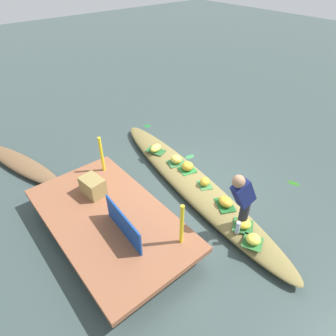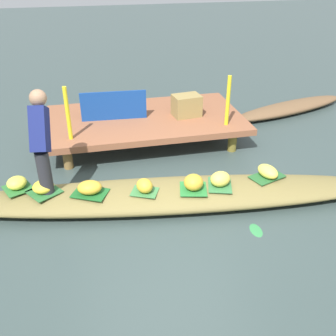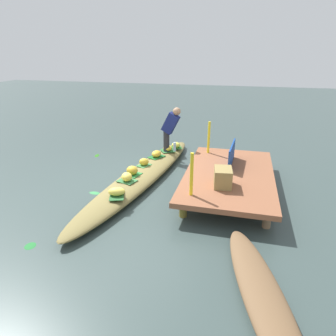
{
  "view_description": "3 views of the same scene",
  "coord_description": "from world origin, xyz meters",
  "px_view_note": "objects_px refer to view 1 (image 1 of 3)",
  "views": [
    {
      "loc": [
        -3.28,
        3.38,
        4.11
      ],
      "look_at": [
        0.44,
        0.29,
        0.41
      ],
      "focal_mm": 31.05,
      "sensor_mm": 36.0,
      "label": 1
    },
    {
      "loc": [
        -0.91,
        -4.0,
        2.84
      ],
      "look_at": [
        0.07,
        0.36,
        0.31
      ],
      "focal_mm": 41.57,
      "sensor_mm": 36.0,
      "label": 2
    },
    {
      "loc": [
        5.95,
        2.12,
        2.81
      ],
      "look_at": [
        0.17,
        0.65,
        0.44
      ],
      "focal_mm": 31.96,
      "sensor_mm": 36.0,
      "label": 3
    }
  ],
  "objects_px": {
    "banana_bunch_3": "(205,182)",
    "market_banner": "(123,224)",
    "produce_crate": "(93,186)",
    "moored_boat": "(22,164)",
    "vendor_person": "(243,198)",
    "banana_bunch_4": "(225,202)",
    "banana_bunch_1": "(187,166)",
    "banana_bunch_2": "(156,148)",
    "banana_bunch_5": "(244,223)",
    "water_bottle": "(238,227)",
    "banana_bunch_6": "(176,159)",
    "banana_bunch_0": "(253,239)",
    "vendor_boat": "(192,183)"
  },
  "relations": [
    {
      "from": "vendor_boat",
      "to": "banana_bunch_1",
      "type": "bearing_deg",
      "value": -16.86
    },
    {
      "from": "banana_bunch_0",
      "to": "banana_bunch_6",
      "type": "relative_size",
      "value": 0.92
    },
    {
      "from": "moored_boat",
      "to": "banana_bunch_2",
      "type": "height_order",
      "value": "banana_bunch_2"
    },
    {
      "from": "vendor_person",
      "to": "banana_bunch_2",
      "type": "bearing_deg",
      "value": -7.4
    },
    {
      "from": "banana_bunch_3",
      "to": "banana_bunch_5",
      "type": "xyz_separation_m",
      "value": [
        -1.2,
        0.27,
        -0.01
      ]
    },
    {
      "from": "vendor_boat",
      "to": "banana_bunch_0",
      "type": "distance_m",
      "value": 1.88
    },
    {
      "from": "banana_bunch_3",
      "to": "banana_bunch_4",
      "type": "bearing_deg",
      "value": 169.84
    },
    {
      "from": "banana_bunch_4",
      "to": "water_bottle",
      "type": "distance_m",
      "value": 0.66
    },
    {
      "from": "banana_bunch_3",
      "to": "moored_boat",
      "type": "bearing_deg",
      "value": 37.86
    },
    {
      "from": "banana_bunch_6",
      "to": "water_bottle",
      "type": "xyz_separation_m",
      "value": [
        -2.16,
        0.52,
        0.03
      ]
    },
    {
      "from": "moored_boat",
      "to": "produce_crate",
      "type": "distance_m",
      "value": 2.45
    },
    {
      "from": "banana_bunch_2",
      "to": "water_bottle",
      "type": "height_order",
      "value": "water_bottle"
    },
    {
      "from": "banana_bunch_3",
      "to": "banana_bunch_4",
      "type": "distance_m",
      "value": 0.66
    },
    {
      "from": "banana_bunch_6",
      "to": "vendor_boat",
      "type": "bearing_deg",
      "value": 169.71
    },
    {
      "from": "banana_bunch_4",
      "to": "banana_bunch_6",
      "type": "distance_m",
      "value": 1.6
    },
    {
      "from": "moored_boat",
      "to": "vendor_person",
      "type": "height_order",
      "value": "vendor_person"
    },
    {
      "from": "produce_crate",
      "to": "banana_bunch_0",
      "type": "bearing_deg",
      "value": -149.88
    },
    {
      "from": "banana_bunch_2",
      "to": "water_bottle",
      "type": "distance_m",
      "value": 2.87
    },
    {
      "from": "vendor_boat",
      "to": "banana_bunch_4",
      "type": "distance_m",
      "value": 0.99
    },
    {
      "from": "moored_boat",
      "to": "banana_bunch_0",
      "type": "xyz_separation_m",
      "value": [
        -4.86,
        -2.17,
        0.23
      ]
    },
    {
      "from": "banana_bunch_1",
      "to": "moored_boat",
      "type": "bearing_deg",
      "value": 44.18
    },
    {
      "from": "banana_bunch_0",
      "to": "vendor_person",
      "type": "bearing_deg",
      "value": -9.66
    },
    {
      "from": "banana_bunch_4",
      "to": "moored_boat",
      "type": "bearing_deg",
      "value": 31.86
    },
    {
      "from": "banana_bunch_3",
      "to": "vendor_person",
      "type": "distance_m",
      "value": 1.33
    },
    {
      "from": "vendor_boat",
      "to": "banana_bunch_6",
      "type": "relative_size",
      "value": 21.26
    },
    {
      "from": "moored_boat",
      "to": "banana_bunch_1",
      "type": "xyz_separation_m",
      "value": [
        -2.74,
        -2.67,
        0.25
      ]
    },
    {
      "from": "banana_bunch_5",
      "to": "banana_bunch_6",
      "type": "distance_m",
      "value": 2.17
    },
    {
      "from": "banana_bunch_0",
      "to": "produce_crate",
      "type": "distance_m",
      "value": 2.97
    },
    {
      "from": "banana_bunch_1",
      "to": "banana_bunch_3",
      "type": "bearing_deg",
      "value": 173.17
    },
    {
      "from": "banana_bunch_5",
      "to": "banana_bunch_6",
      "type": "height_order",
      "value": "banana_bunch_6"
    },
    {
      "from": "banana_bunch_0",
      "to": "market_banner",
      "type": "distance_m",
      "value": 2.11
    },
    {
      "from": "banana_bunch_0",
      "to": "banana_bunch_5",
      "type": "bearing_deg",
      "value": -25.96
    },
    {
      "from": "moored_boat",
      "to": "water_bottle",
      "type": "relative_size",
      "value": 11.15
    },
    {
      "from": "banana_bunch_3",
      "to": "produce_crate",
      "type": "bearing_deg",
      "value": 61.49
    },
    {
      "from": "banana_bunch_2",
      "to": "banana_bunch_1",
      "type": "bearing_deg",
      "value": -175.71
    },
    {
      "from": "banana_bunch_3",
      "to": "water_bottle",
      "type": "bearing_deg",
      "value": 159.3
    },
    {
      "from": "moored_boat",
      "to": "banana_bunch_4",
      "type": "xyz_separation_m",
      "value": [
        -3.99,
        -2.48,
        0.24
      ]
    },
    {
      "from": "market_banner",
      "to": "produce_crate",
      "type": "relative_size",
      "value": 2.38
    },
    {
      "from": "banana_bunch_1",
      "to": "banana_bunch_4",
      "type": "bearing_deg",
      "value": 171.42
    },
    {
      "from": "vendor_boat",
      "to": "produce_crate",
      "type": "xyz_separation_m",
      "value": [
        0.73,
        1.85,
        0.46
      ]
    },
    {
      "from": "banana_bunch_6",
      "to": "market_banner",
      "type": "xyz_separation_m",
      "value": [
        -1.09,
        2.06,
        0.3
      ]
    },
    {
      "from": "vendor_boat",
      "to": "vendor_person",
      "type": "height_order",
      "value": "vendor_person"
    },
    {
      "from": "moored_boat",
      "to": "banana_bunch_3",
      "type": "bearing_deg",
      "value": -157.87
    },
    {
      "from": "banana_bunch_5",
      "to": "water_bottle",
      "type": "relative_size",
      "value": 1.07
    },
    {
      "from": "banana_bunch_1",
      "to": "banana_bunch_2",
      "type": "bearing_deg",
      "value": 4.29
    },
    {
      "from": "produce_crate",
      "to": "banana_bunch_3",
      "type": "bearing_deg",
      "value": -118.51
    },
    {
      "from": "banana_bunch_3",
      "to": "market_banner",
      "type": "height_order",
      "value": "market_banner"
    },
    {
      "from": "moored_boat",
      "to": "vendor_person",
      "type": "xyz_separation_m",
      "value": [
        -4.47,
        -2.23,
        0.84
      ]
    },
    {
      "from": "vendor_boat",
      "to": "vendor_person",
      "type": "relative_size",
      "value": 4.66
    },
    {
      "from": "moored_boat",
      "to": "banana_bunch_5",
      "type": "bearing_deg",
      "value": -168.59
    }
  ]
}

